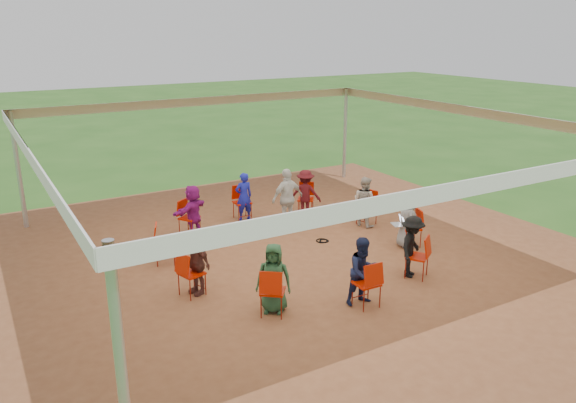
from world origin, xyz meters
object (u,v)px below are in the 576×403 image
chair_5 (165,244)px  person_seated_6 (274,278)px  person_seated_7 (363,271)px  chair_7 (273,291)px  chair_2 (306,199)px  person_seated_8 (412,247)px  laptop (400,222)px  person_seated_2 (305,193)px  person_seated_5 (196,262)px  cable_coil (323,241)px  chair_0 (411,228)px  person_seated_1 (364,201)px  person_seated_4 (193,211)px  chair_8 (367,284)px  chair_3 (242,203)px  person_seated_3 (244,197)px  chair_1 (367,208)px  chair_9 (417,257)px  chair_4 (189,218)px  standing_person (287,198)px  chair_6 (192,274)px  person_seated_0 (407,220)px

chair_5 → person_seated_6: (0.99, -3.07, 0.20)m
person_seated_7 → chair_7: bearing=165.9°
chair_2 → chair_5: 4.53m
chair_2 → person_seated_8: (-0.22, -4.43, 0.20)m
laptop → person_seated_7: bearing=146.4°
person_seated_2 → person_seated_5: bearing=72.0°
cable_coil → laptop: laptop is taller
chair_0 → chair_5: same height
chair_5 → person_seated_1: (5.21, -0.21, 0.20)m
chair_0 → laptop: (-0.26, 0.10, 0.17)m
person_seated_4 → person_seated_2: bearing=144.0°
chair_5 → chair_8: same height
chair_3 → person_seated_3: size_ratio=0.70×
chair_1 → chair_9: 3.29m
chair_4 → standing_person: size_ratio=0.59×
standing_person → laptop: (1.55, -2.50, -0.16)m
standing_person → person_seated_1: bearing=148.3°
chair_1 → chair_8: 4.53m
person_seated_5 → standing_person: (3.40, 2.39, 0.12)m
chair_9 → person_seated_1: person_seated_1 is taller
chair_0 → chair_5: (-5.27, 1.91, 0.00)m
chair_2 → person_seated_6: 5.49m
chair_4 → standing_person: (2.39, -0.68, 0.32)m
person_seated_7 → chair_0: bearing=34.3°
chair_2 → person_seated_6: bearing=90.0°
chair_2 → cable_coil: bearing=107.8°
person_seated_8 → cable_coil: size_ratio=3.55×
person_seated_3 → person_seated_5: same height
chair_2 → person_seated_3: size_ratio=0.70×
chair_6 → person_seated_2: 5.22m
person_seated_2 → cable_coil: 2.01m
chair_7 → person_seated_5: (-0.86, 1.47, 0.20)m
chair_8 → person_seated_7: size_ratio=0.70×
chair_2 → chair_5: same height
chair_1 → person_seated_2: bearing=21.9°
person_seated_0 → standing_person: (-1.70, 2.56, 0.12)m
chair_9 → standing_person: bearing=66.7°
chair_0 → chair_4: (-4.21, 3.28, 0.00)m
cable_coil → chair_5: bearing=170.1°
person_seated_6 → chair_7: bearing=-90.0°
standing_person → person_seated_4: bearing=-18.5°
person_seated_4 → chair_8: bearing=71.6°
person_seated_0 → laptop: bearing=90.0°
person_seated_4 → person_seated_6: 4.34m
person_seated_0 → laptop: (-0.15, 0.05, -0.04)m
chair_1 → standing_person: bearing=49.1°
chair_3 → chair_4: (-1.66, -0.48, 0.00)m
person_seated_0 → person_seated_3: same height
chair_4 → chair_5: same height
chair_3 → person_seated_4: bearing=21.9°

